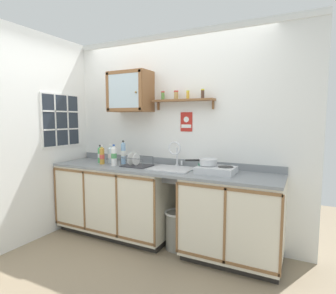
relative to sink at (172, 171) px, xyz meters
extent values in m
plane|color=gray|center=(-0.17, -0.39, -0.91)|extent=(5.85, 5.85, 0.00)
cube|color=white|center=(-0.17, 0.30, 0.38)|extent=(3.45, 0.05, 2.58)
cube|color=white|center=(-0.17, 0.27, 1.63)|extent=(3.45, 0.02, 0.05)
cube|color=white|center=(-1.61, -0.66, 0.38)|extent=(0.05, 3.47, 2.58)
cube|color=black|center=(-0.81, -0.01, -0.87)|extent=(1.49, 0.57, 0.08)
cube|color=beige|center=(-0.81, -0.04, -0.42)|extent=(1.52, 0.63, 0.82)
cube|color=brown|center=(-0.81, -0.36, -0.05)|extent=(1.52, 0.01, 0.03)
cube|color=brown|center=(-0.81, -0.36, -0.78)|extent=(1.52, 0.01, 0.03)
cube|color=brown|center=(-1.57, -0.36, -0.42)|extent=(0.02, 0.01, 0.75)
cube|color=brown|center=(-1.06, -0.36, -0.42)|extent=(0.02, 0.01, 0.75)
cube|color=brown|center=(-0.55, -0.36, -0.42)|extent=(0.02, 0.01, 0.75)
cube|color=brown|center=(-0.04, -0.36, -0.42)|extent=(0.02, 0.01, 0.75)
cube|color=black|center=(0.73, -0.01, -0.87)|extent=(0.99, 0.57, 0.08)
cube|color=beige|center=(0.73, -0.04, -0.42)|extent=(1.01, 0.63, 0.82)
cube|color=brown|center=(0.73, -0.36, -0.05)|extent=(1.01, 0.01, 0.03)
cube|color=brown|center=(0.73, -0.36, -0.78)|extent=(1.01, 0.01, 0.03)
cube|color=brown|center=(0.23, -0.36, -0.42)|extent=(0.02, 0.01, 0.75)
cube|color=brown|center=(0.73, -0.36, -0.42)|extent=(0.02, 0.01, 0.75)
cube|color=brown|center=(1.24, -0.36, -0.42)|extent=(0.02, 0.01, 0.75)
cube|color=gray|center=(-0.17, -0.04, 0.01)|extent=(2.81, 0.66, 0.03)
cube|color=gray|center=(-0.17, 0.26, 0.06)|extent=(2.81, 0.02, 0.08)
cube|color=silver|center=(0.00, -0.02, 0.03)|extent=(0.50, 0.40, 0.01)
cube|color=slate|center=(0.00, -0.02, -0.10)|extent=(0.42, 0.32, 0.01)
cube|color=slate|center=(0.00, 0.14, -0.04)|extent=(0.42, 0.01, 0.13)
cube|color=slate|center=(0.00, -0.18, -0.04)|extent=(0.42, 0.01, 0.13)
cylinder|color=#4C4C51|center=(0.00, -0.02, -0.10)|extent=(0.04, 0.04, 0.01)
cylinder|color=silver|center=(-0.03, 0.20, 0.03)|extent=(0.05, 0.05, 0.02)
cylinder|color=silver|center=(-0.03, 0.20, 0.15)|extent=(0.02, 0.02, 0.21)
torus|color=silver|center=(-0.03, 0.12, 0.25)|extent=(0.17, 0.02, 0.17)
cylinder|color=silver|center=(0.03, 0.20, 0.07)|extent=(0.02, 0.02, 0.05)
cube|color=silver|center=(0.54, -0.02, 0.06)|extent=(0.40, 0.31, 0.07)
cylinder|color=#2D2D2D|center=(0.44, 0.00, 0.10)|extent=(0.16, 0.16, 0.01)
cylinder|color=#2D2D2D|center=(0.63, 0.00, 0.10)|extent=(0.16, 0.16, 0.01)
cylinder|color=black|center=(0.44, -0.16, 0.06)|extent=(0.03, 0.02, 0.03)
cylinder|color=black|center=(0.63, -0.16, 0.06)|extent=(0.03, 0.02, 0.03)
cylinder|color=silver|center=(0.44, 0.00, 0.13)|extent=(0.19, 0.19, 0.07)
torus|color=silver|center=(0.44, 0.00, 0.17)|extent=(0.20, 0.20, 0.01)
cylinder|color=black|center=(0.29, -0.09, 0.16)|extent=(0.15, 0.10, 0.02)
cylinder|color=white|center=(-0.76, -0.12, 0.13)|extent=(0.07, 0.07, 0.22)
cone|color=white|center=(-0.76, -0.12, 0.25)|extent=(0.07, 0.07, 0.03)
cylinder|color=#2D59B2|center=(-0.76, -0.12, 0.28)|extent=(0.03, 0.03, 0.02)
cylinder|color=#4C9959|center=(-0.76, -0.12, 0.15)|extent=(0.07, 0.07, 0.06)
cylinder|color=gold|center=(-0.96, -0.11, 0.12)|extent=(0.06, 0.06, 0.20)
cone|color=gold|center=(-0.96, -0.11, 0.24)|extent=(0.06, 0.06, 0.03)
cylinder|color=white|center=(-0.96, -0.11, 0.26)|extent=(0.03, 0.03, 0.02)
cylinder|color=#D84C3F|center=(-0.96, -0.11, 0.12)|extent=(0.06, 0.06, 0.06)
cylinder|color=silver|center=(-0.92, 0.02, 0.12)|extent=(0.08, 0.08, 0.19)
cone|color=silver|center=(-0.92, 0.02, 0.23)|extent=(0.08, 0.08, 0.04)
cylinder|color=white|center=(-0.92, 0.02, 0.26)|extent=(0.04, 0.04, 0.02)
cylinder|color=white|center=(-0.92, 0.02, 0.12)|extent=(0.09, 0.09, 0.05)
cylinder|color=#8CB7E0|center=(-0.73, 0.03, 0.15)|extent=(0.06, 0.06, 0.26)
cone|color=#8CB7E0|center=(-0.73, 0.03, 0.30)|extent=(0.06, 0.06, 0.03)
cylinder|color=#262626|center=(-0.73, 0.03, 0.32)|extent=(0.03, 0.03, 0.02)
cylinder|color=white|center=(-0.73, 0.03, 0.16)|extent=(0.06, 0.06, 0.07)
cylinder|color=#4CB266|center=(-1.06, -0.03, 0.12)|extent=(0.06, 0.06, 0.19)
cone|color=#4CB266|center=(-1.06, -0.03, 0.23)|extent=(0.06, 0.06, 0.03)
cylinder|color=#262626|center=(-1.06, -0.03, 0.25)|extent=(0.03, 0.03, 0.02)
cylinder|color=white|center=(-1.06, -0.03, 0.12)|extent=(0.07, 0.07, 0.05)
cube|color=#333338|center=(-0.47, -0.04, 0.03)|extent=(0.34, 0.28, 0.01)
cylinder|color=#4C4F54|center=(-0.63, -0.16, 0.08)|extent=(0.01, 0.01, 0.10)
cylinder|color=#4C4F54|center=(-0.32, -0.16, 0.08)|extent=(0.01, 0.01, 0.10)
cylinder|color=#4C4F54|center=(-0.63, 0.09, 0.08)|extent=(0.01, 0.01, 0.10)
cylinder|color=#4C4F54|center=(-0.32, 0.09, 0.08)|extent=(0.01, 0.01, 0.10)
cylinder|color=#4C4F54|center=(-0.47, -0.16, 0.14)|extent=(0.31, 0.01, 0.01)
cylinder|color=#4C4F54|center=(-0.47, 0.09, 0.14)|extent=(0.31, 0.01, 0.01)
cylinder|color=white|center=(-0.56, -0.04, 0.11)|extent=(0.01, 0.17, 0.17)
cylinder|color=white|center=(-0.48, -0.04, 0.11)|extent=(0.01, 0.16, 0.16)
cylinder|color=#337259|center=(0.37, -0.01, 0.07)|extent=(0.09, 0.09, 0.10)
torus|color=#337259|center=(0.41, 0.02, 0.07)|extent=(0.06, 0.04, 0.07)
cube|color=brown|center=(-0.67, 0.12, 0.95)|extent=(0.55, 0.30, 0.51)
cube|color=silver|center=(-0.67, -0.03, 0.95)|extent=(0.45, 0.01, 0.42)
cube|color=brown|center=(-0.91, -0.03, 0.95)|extent=(0.04, 0.01, 0.48)
cube|color=brown|center=(-0.42, -0.03, 0.95)|extent=(0.04, 0.01, 0.48)
cube|color=brown|center=(-0.67, -0.03, 1.19)|extent=(0.52, 0.01, 0.04)
cube|color=brown|center=(-0.67, -0.03, 0.72)|extent=(0.52, 0.01, 0.04)
sphere|color=olive|center=(-0.47, -0.05, 0.93)|extent=(0.02, 0.02, 0.02)
cube|color=brown|center=(0.04, 0.20, 0.83)|extent=(0.79, 0.14, 0.02)
cube|color=brown|center=(-0.33, 0.26, 0.77)|extent=(0.02, 0.03, 0.10)
cube|color=brown|center=(0.40, 0.26, 0.77)|extent=(0.02, 0.03, 0.10)
cylinder|color=#598C3F|center=(-0.24, 0.21, 0.89)|extent=(0.04, 0.04, 0.09)
cylinder|color=red|center=(-0.24, 0.21, 0.94)|extent=(0.04, 0.04, 0.02)
cylinder|color=tan|center=(-0.05, 0.20, 0.89)|extent=(0.05, 0.05, 0.09)
cylinder|color=red|center=(-0.05, 0.20, 0.94)|extent=(0.05, 0.05, 0.02)
cylinder|color=gold|center=(0.11, 0.20, 0.89)|extent=(0.04, 0.04, 0.08)
cylinder|color=yellow|center=(0.11, 0.20, 0.94)|extent=(0.04, 0.04, 0.02)
cylinder|color=#4C3326|center=(0.29, 0.19, 0.89)|extent=(0.04, 0.04, 0.09)
cylinder|color=yellow|center=(0.29, 0.19, 0.94)|extent=(0.04, 0.04, 0.02)
cube|color=#B2261E|center=(0.06, 0.27, 0.57)|extent=(0.15, 0.01, 0.24)
cube|color=white|center=(0.06, 0.26, 0.52)|extent=(0.13, 0.00, 0.04)
cylinder|color=white|center=(0.06, 0.26, 0.60)|extent=(0.07, 0.00, 0.07)
cube|color=#262D38|center=(-1.58, -0.19, 0.59)|extent=(0.01, 0.59, 0.67)
cube|color=white|center=(-1.59, -0.19, 0.59)|extent=(0.02, 0.63, 0.72)
cube|color=white|center=(-1.57, -0.30, 0.59)|extent=(0.01, 0.02, 0.67)
cube|color=white|center=(-1.57, -0.09, 0.59)|extent=(0.01, 0.02, 0.67)
cube|color=white|center=(-1.57, -0.19, 0.47)|extent=(0.01, 0.59, 0.02)
cube|color=white|center=(-1.57, -0.19, 0.71)|extent=(0.01, 0.59, 0.02)
cylinder|color=gray|center=(0.09, -0.07, -0.69)|extent=(0.25, 0.25, 0.43)
torus|color=white|center=(0.09, -0.07, -0.47)|extent=(0.28, 0.28, 0.03)
camera|label=1|loc=(1.39, -2.85, 0.61)|focal=29.22mm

